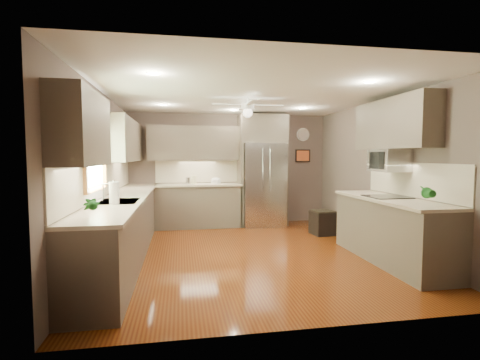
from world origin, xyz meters
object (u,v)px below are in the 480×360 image
object	(u,v)px
potted_plant_right	(428,193)
bowl	(216,182)
potted_plant_left	(90,204)
paper_towel	(114,193)
stool	(323,222)
soap_bottle	(116,190)
refrigerator	(263,172)
microwave	(389,160)
canister_c	(194,180)
canister_b	(188,181)

from	to	relation	value
potted_plant_right	bowl	world-z (taller)	potted_plant_right
potted_plant_left	paper_towel	distance (m)	1.07
potted_plant_right	stool	xyz separation A→B (m)	(-0.24, 2.60, -0.86)
bowl	stool	xyz separation A→B (m)	(1.99, -1.17, -0.73)
soap_bottle	potted_plant_right	bearing A→B (deg)	-22.00
potted_plant_right	refrigerator	world-z (taller)	refrigerator
refrigerator	microwave	xyz separation A→B (m)	(1.33, -2.71, 0.29)
bowl	refrigerator	xyz separation A→B (m)	(1.04, -0.04, 0.22)
bowl	refrigerator	distance (m)	1.07
refrigerator	microwave	distance (m)	3.03
microwave	stool	xyz separation A→B (m)	(-0.37, 1.58, -1.24)
bowl	refrigerator	size ratio (longest dim) A/B	0.09
canister_c	stool	xyz separation A→B (m)	(2.47, -1.17, -0.79)
canister_c	paper_towel	world-z (taller)	paper_towel
canister_b	refrigerator	size ratio (longest dim) A/B	0.06
soap_bottle	refrigerator	world-z (taller)	refrigerator
canister_b	canister_c	xyz separation A→B (m)	(0.12, 0.01, 0.02)
refrigerator	paper_towel	xyz separation A→B (m)	(-2.63, -2.97, -0.11)
microwave	paper_towel	world-z (taller)	microwave
canister_b	bowl	size ratio (longest dim) A/B	0.70
paper_towel	bowl	bearing A→B (deg)	62.22
potted_plant_right	bowl	bearing A→B (deg)	120.66
canister_b	potted_plant_left	world-z (taller)	potted_plant_left
soap_bottle	potted_plant_left	world-z (taller)	potted_plant_left
bowl	canister_c	bearing A→B (deg)	-179.20
soap_bottle	bowl	size ratio (longest dim) A/B	0.93
canister_b	stool	size ratio (longest dim) A/B	0.31
paper_towel	refrigerator	bearing A→B (deg)	48.51
canister_c	soap_bottle	bearing A→B (deg)	-119.76
refrigerator	canister_c	bearing A→B (deg)	178.74
refrigerator	microwave	size ratio (longest dim) A/B	4.45
bowl	stool	size ratio (longest dim) A/B	0.45
potted_plant_left	potted_plant_right	xyz separation A→B (m)	(3.85, 0.31, 0.01)
soap_bottle	bowl	world-z (taller)	soap_bottle
potted_plant_right	potted_plant_left	bearing A→B (deg)	-175.42
potted_plant_left	canister_b	bearing A→B (deg)	76.02
canister_c	potted_plant_left	xyz separation A→B (m)	(-1.13, -4.07, 0.06)
canister_c	soap_bottle	size ratio (longest dim) A/B	0.91
canister_b	potted_plant_right	xyz separation A→B (m)	(2.84, -3.75, 0.09)
paper_towel	soap_bottle	bearing A→B (deg)	98.95
potted_plant_right	stool	world-z (taller)	potted_plant_right
refrigerator	potted_plant_left	bearing A→B (deg)	-123.33
soap_bottle	refrigerator	bearing A→B (deg)	37.69
potted_plant_right	microwave	xyz separation A→B (m)	(0.13, 1.02, 0.38)
potted_plant_right	microwave	bearing A→B (deg)	82.67
soap_bottle	canister_c	bearing A→B (deg)	60.24
canister_c	bowl	size ratio (longest dim) A/B	0.85
canister_b	microwave	distance (m)	4.06
soap_bottle	potted_plant_left	xyz separation A→B (m)	(0.10, -1.91, 0.05)
stool	potted_plant_right	bearing A→B (deg)	-84.67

